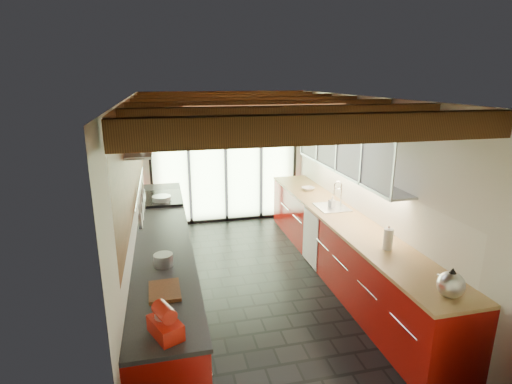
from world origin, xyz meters
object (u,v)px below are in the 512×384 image
(bowl, at_px, (308,189))
(kettle, at_px, (451,283))
(paper_towel, at_px, (388,239))
(soap_bottle, at_px, (332,202))
(stand_mixer, at_px, (165,322))

(bowl, bearing_deg, kettle, -90.00)
(paper_towel, height_order, soap_bottle, paper_towel)
(kettle, relative_size, bowl, 1.45)
(stand_mixer, xyz_separation_m, bowl, (2.54, 3.67, -0.08))
(stand_mixer, height_order, soap_bottle, stand_mixer)
(stand_mixer, height_order, bowl, stand_mixer)
(kettle, relative_size, paper_towel, 1.06)
(stand_mixer, distance_m, paper_towel, 2.75)
(kettle, bearing_deg, soap_bottle, 90.00)
(paper_towel, xyz_separation_m, soap_bottle, (0.00, 1.58, -0.03))
(bowl, bearing_deg, soap_bottle, -90.00)
(paper_towel, relative_size, bowl, 1.37)
(kettle, bearing_deg, stand_mixer, 179.83)
(stand_mixer, relative_size, kettle, 1.13)
(paper_towel, bearing_deg, stand_mixer, -157.54)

